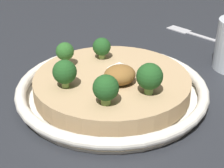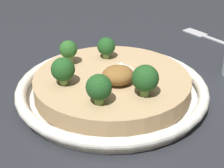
% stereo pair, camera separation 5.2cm
% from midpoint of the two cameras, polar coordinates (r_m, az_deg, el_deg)
% --- Properties ---
extents(ground_plane, '(6.00, 6.00, 0.00)m').
position_cam_midpoint_polar(ground_plane, '(0.53, 2.81, -2.12)').
color(ground_plane, '#23262B').
extents(risotto_bowl, '(0.29, 0.29, 0.04)m').
position_cam_midpoint_polar(risotto_bowl, '(0.52, 2.85, -0.58)').
color(risotto_bowl, silver).
rests_on(risotto_bowl, ground_plane).
extents(cheese_sprinkle, '(0.04, 0.04, 0.01)m').
position_cam_midpoint_polar(cheese_sprinkle, '(0.53, 4.31, 2.91)').
color(cheese_sprinkle, white).
rests_on(cheese_sprinkle, risotto_bowl).
extents(crispy_onion_garnish, '(0.05, 0.04, 0.03)m').
position_cam_midpoint_polar(crispy_onion_garnish, '(0.49, 3.82, 1.35)').
color(crispy_onion_garnish, brown).
rests_on(crispy_onion_garnish, risotto_bowl).
extents(broccoli_back_right, '(0.03, 0.03, 0.04)m').
position_cam_midpoint_polar(broccoli_back_right, '(0.44, 1.22, -0.74)').
color(broccoli_back_right, '#759E4C').
rests_on(broccoli_back_right, risotto_bowl).
extents(broccoli_front_right, '(0.03, 0.03, 0.04)m').
position_cam_midpoint_polar(broccoli_front_right, '(0.55, -4.55, 5.53)').
color(broccoli_front_right, '#84A856').
rests_on(broccoli_front_right, risotto_bowl).
extents(broccoli_back, '(0.04, 0.04, 0.04)m').
position_cam_midpoint_polar(broccoli_back, '(0.46, 8.82, 0.77)').
color(broccoli_back, '#668E47').
rests_on(broccoli_back, risotto_bowl).
extents(broccoli_right, '(0.03, 0.03, 0.04)m').
position_cam_midpoint_polar(broccoli_right, '(0.48, -4.98, 2.07)').
color(broccoli_right, '#84A856').
rests_on(broccoli_right, risotto_bowl).
extents(broccoli_front, '(0.03, 0.03, 0.04)m').
position_cam_midpoint_polar(broccoli_front, '(0.57, 1.69, 6.15)').
color(broccoli_front, '#84A856').
rests_on(broccoli_front, risotto_bowl).
extents(fork_utensil, '(0.07, 0.17, 0.00)m').
position_cam_midpoint_polar(fork_utensil, '(0.79, 17.78, 7.35)').
color(fork_utensil, '#B7B7BC').
rests_on(fork_utensil, ground_plane).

